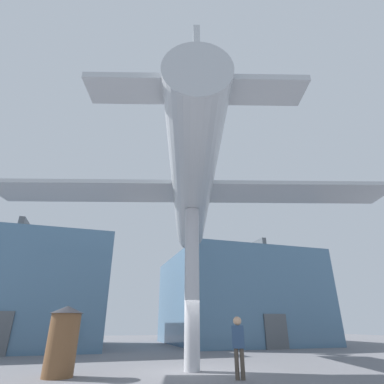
# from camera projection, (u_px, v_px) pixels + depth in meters

# --- Properties ---
(ground_plane) EXTENTS (80.00, 80.00, 0.00)m
(ground_plane) POSITION_uv_depth(u_px,v_px,m) (192.00, 372.00, 11.11)
(ground_plane) COLOR slate
(glass_pavilion_left) EXTENTS (11.96, 13.07, 8.11)m
(glass_pavilion_left) POSITION_uv_depth(u_px,v_px,m) (25.00, 294.00, 23.24)
(glass_pavilion_left) COLOR slate
(glass_pavilion_left) RESTS_ON ground_plane
(glass_pavilion_right) EXTENTS (11.96, 13.07, 8.11)m
(glass_pavilion_right) POSITION_uv_depth(u_px,v_px,m) (235.00, 299.00, 28.11)
(glass_pavilion_right) COLOR slate
(glass_pavilion_right) RESTS_ON ground_plane
(support_pylon_central) EXTENTS (0.61, 0.61, 6.41)m
(support_pylon_central) POSITION_uv_depth(u_px,v_px,m) (192.00, 282.00, 12.41)
(support_pylon_central) COLOR #B7B7BC
(support_pylon_central) RESTS_ON ground_plane
(suspended_airplane) EXTENTS (18.22, 16.29, 2.87)m
(suspended_airplane) POSITION_uv_depth(u_px,v_px,m) (192.00, 194.00, 14.28)
(suspended_airplane) COLOR #B2B7BC
(suspended_airplane) RESTS_ON support_pylon_central
(visitor_person) EXTENTS (0.46, 0.38, 1.86)m
(visitor_person) POSITION_uv_depth(u_px,v_px,m) (238.00, 342.00, 9.89)
(visitor_person) COLOR #4C4238
(visitor_person) RESTS_ON ground_plane
(info_kiosk) EXTENTS (1.16, 1.16, 2.22)m
(info_kiosk) POSITION_uv_depth(u_px,v_px,m) (63.00, 339.00, 10.30)
(info_kiosk) COLOR brown
(info_kiosk) RESTS_ON ground_plane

